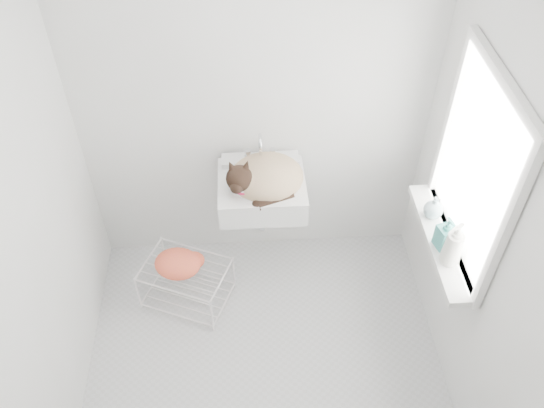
{
  "coord_description": "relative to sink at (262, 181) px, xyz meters",
  "views": [
    {
      "loc": [
        -0.07,
        -1.88,
        3.23
      ],
      "look_at": [
        0.08,
        0.5,
        0.88
      ],
      "focal_mm": 37.67,
      "sensor_mm": 36.0,
      "label": 1
    }
  ],
  "objects": [
    {
      "name": "bottle_a",
      "position": [
        0.97,
        -0.71,
        0.0
      ],
      "size": [
        0.13,
        0.13,
        0.24
      ],
      "primitive_type": "imported",
      "rotation": [
        0.0,
        0.0,
        5.22
      ],
      "color": "white",
      "rests_on": "windowsill"
    },
    {
      "name": "window_glass",
      "position": [
        1.06,
        -0.54,
        0.5
      ],
      "size": [
        0.01,
        0.8,
        1.0
      ],
      "primitive_type": "cube",
      "color": "white",
      "rests_on": "right_wall"
    },
    {
      "name": "window_frame",
      "position": [
        1.04,
        -0.54,
        0.5
      ],
      "size": [
        0.04,
        0.9,
        1.1
      ],
      "primitive_type": "cube",
      "color": "white",
      "rests_on": "right_wall"
    },
    {
      "name": "back_wall",
      "position": [
        -0.03,
        0.26,
        0.4
      ],
      "size": [
        2.2,
        0.02,
        2.5
      ],
      "primitive_type": "cube",
      "color": "white",
      "rests_on": "ground"
    },
    {
      "name": "sink",
      "position": [
        0.0,
        0.0,
        0.0
      ],
      "size": [
        0.54,
        0.47,
        0.22
      ],
      "primitive_type": "cube",
      "color": "white",
      "rests_on": "back_wall"
    },
    {
      "name": "left_wall",
      "position": [
        -1.13,
        -0.74,
        0.4
      ],
      "size": [
        0.02,
        2.0,
        2.5
      ],
      "primitive_type": "cube",
      "color": "white",
      "rests_on": "ground"
    },
    {
      "name": "floor",
      "position": [
        -0.03,
        -0.74,
        -0.85
      ],
      "size": [
        2.2,
        2.0,
        0.02
      ],
      "primitive_type": "cube",
      "color": "#ADADAD",
      "rests_on": "ground"
    },
    {
      "name": "towel",
      "position": [
        -0.56,
        -0.24,
        -0.5
      ],
      "size": [
        0.35,
        0.29,
        0.13
      ],
      "primitive_type": "ellipsoid",
      "rotation": [
        0.0,
        0.0,
        -0.27
      ],
      "color": "orange",
      "rests_on": "wire_rack"
    },
    {
      "name": "bottle_c",
      "position": [
        0.97,
        -0.36,
        0.0
      ],
      "size": [
        0.16,
        0.16,
        0.15
      ],
      "primitive_type": "imported",
      "rotation": [
        0.0,
        0.0,
        0.7
      ],
      "color": "#A7C2CB",
      "rests_on": "windowsill"
    },
    {
      "name": "wire_rack",
      "position": [
        -0.52,
        -0.23,
        -0.7
      ],
      "size": [
        0.63,
        0.55,
        0.32
      ],
      "primitive_type": "cube",
      "rotation": [
        0.0,
        0.0,
        -0.4
      ],
      "color": "silver",
      "rests_on": "floor"
    },
    {
      "name": "bottle_b",
      "position": [
        0.97,
        -0.59,
        0.0
      ],
      "size": [
        0.11,
        0.12,
        0.21
      ],
      "primitive_type": "imported",
      "rotation": [
        0.0,
        0.0,
        0.27
      ],
      "color": "teal",
      "rests_on": "windowsill"
    },
    {
      "name": "faucet",
      "position": [
        -0.0,
        0.18,
        0.14
      ],
      "size": [
        0.2,
        0.14,
        0.2
      ],
      "primitive_type": null,
      "color": "silver",
      "rests_on": "sink"
    },
    {
      "name": "windowsill",
      "position": [
        0.98,
        -0.54,
        -0.02
      ],
      "size": [
        0.16,
        0.88,
        0.04
      ],
      "primitive_type": "cube",
      "color": "white",
      "rests_on": "right_wall"
    },
    {
      "name": "cat",
      "position": [
        0.01,
        -0.02,
        0.04
      ],
      "size": [
        0.49,
        0.41,
        0.3
      ],
      "rotation": [
        0.0,
        0.0,
        0.08
      ],
      "color": "tan",
      "rests_on": "sink"
    },
    {
      "name": "right_wall",
      "position": [
        1.07,
        -0.74,
        0.4
      ],
      "size": [
        0.02,
        2.0,
        2.5
      ],
      "primitive_type": "cube",
      "color": "white",
      "rests_on": "ground"
    }
  ]
}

